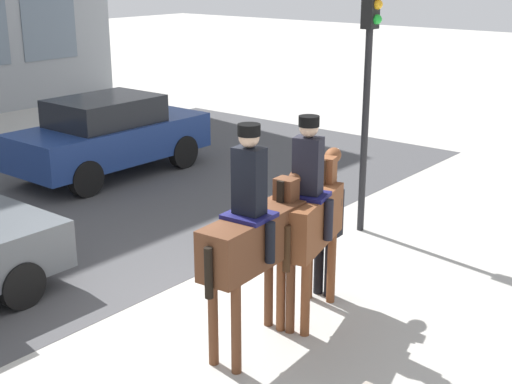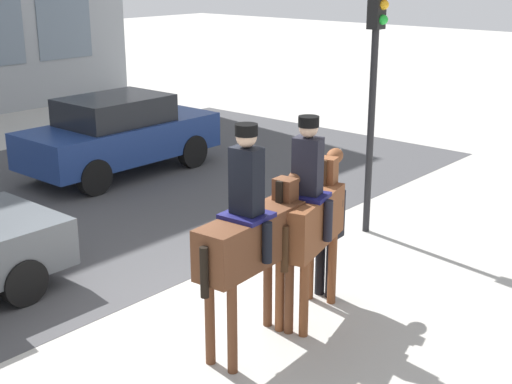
# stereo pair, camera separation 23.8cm
# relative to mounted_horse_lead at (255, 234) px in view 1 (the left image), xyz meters

# --- Properties ---
(ground_plane) EXTENTS (80.00, 80.00, 0.00)m
(ground_plane) POSITION_rel_mounted_horse_lead_xyz_m (0.42, 1.35, -1.38)
(ground_plane) COLOR #B2AFA8
(mounted_horse_lead) EXTENTS (1.89, 0.65, 2.62)m
(mounted_horse_lead) POSITION_rel_mounted_horse_lead_xyz_m (0.00, 0.00, 0.00)
(mounted_horse_lead) COLOR #59331E
(mounted_horse_lead) RESTS_ON ground_plane
(mounted_horse_companion) EXTENTS (1.74, 0.77, 2.54)m
(mounted_horse_companion) POSITION_rel_mounted_horse_lead_xyz_m (1.03, -0.01, -0.04)
(mounted_horse_companion) COLOR brown
(mounted_horse_companion) RESTS_ON ground_plane
(pedestrian_bystander) EXTENTS (0.82, 0.48, 1.67)m
(pedestrian_bystander) POSITION_rel_mounted_horse_lead_xyz_m (1.61, 0.14, -0.39)
(pedestrian_bystander) COLOR black
(pedestrian_bystander) RESTS_ON ground_plane
(street_car_far_lane) EXTENTS (4.16, 1.80, 1.62)m
(street_car_far_lane) POSITION_rel_mounted_horse_lead_xyz_m (3.53, 6.74, -0.53)
(street_car_far_lane) COLOR navy
(street_car_far_lane) RESTS_ON ground_plane
(traffic_light) EXTENTS (0.24, 0.29, 3.96)m
(traffic_light) POSITION_rel_mounted_horse_lead_xyz_m (4.00, 1.01, 1.29)
(traffic_light) COLOR black
(traffic_light) RESTS_ON ground_plane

